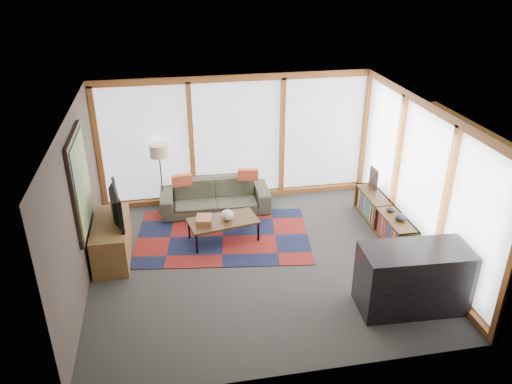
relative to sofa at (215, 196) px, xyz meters
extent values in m
plane|color=#2D2C2A|center=(0.54, -1.95, -0.31)|extent=(5.50, 5.50, 0.00)
cube|color=#3D332D|center=(-2.21, -1.95, 0.99)|extent=(0.04, 5.00, 2.60)
cube|color=#3D332D|center=(0.54, -4.45, 0.99)|extent=(5.50, 0.04, 2.60)
cube|color=silver|center=(0.54, -1.95, 2.29)|extent=(5.50, 5.00, 0.04)
cube|color=white|center=(0.54, 0.52, 0.99)|extent=(5.30, 0.02, 2.35)
cube|color=white|center=(3.26, -1.95, 0.99)|extent=(0.02, 4.80, 2.35)
cube|color=black|center=(-2.17, -1.65, 1.24)|extent=(0.05, 1.35, 1.55)
cube|color=gold|center=(-2.14, -1.65, 1.24)|extent=(0.02, 1.20, 1.40)
cube|color=maroon|center=(0.02, -1.04, -0.30)|extent=(3.33, 2.39, 0.01)
imported|color=#3D3F30|center=(0.00, 0.00, 0.00)|extent=(2.16, 0.90, 0.62)
cube|color=#CD4C2E|center=(-0.63, -0.03, 0.42)|extent=(0.39, 0.17, 0.21)
cube|color=#CD4C2E|center=(0.67, -0.01, 0.42)|extent=(0.42, 0.20, 0.22)
cube|color=brown|center=(-0.32, -1.19, 0.15)|extent=(0.31, 0.36, 0.11)
ellipsoid|color=beige|center=(0.10, -1.16, 0.19)|extent=(0.23, 0.23, 0.19)
ellipsoid|color=black|center=(3.01, -1.90, 0.25)|extent=(0.22, 0.22, 0.10)
ellipsoid|color=black|center=(2.98, -1.57, 0.24)|extent=(0.18, 0.18, 0.08)
cube|color=black|center=(3.04, -0.59, 0.40)|extent=(0.04, 0.31, 0.41)
cube|color=brown|center=(-1.88, -1.38, 0.02)|extent=(0.56, 1.34, 0.67)
imported|color=black|center=(-1.82, -1.34, 0.65)|extent=(0.30, 1.01, 0.58)
cube|color=black|center=(2.46, -3.49, 0.17)|extent=(1.56, 0.79, 0.97)
camera|label=1|loc=(-0.81, -8.83, 4.40)|focal=35.00mm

